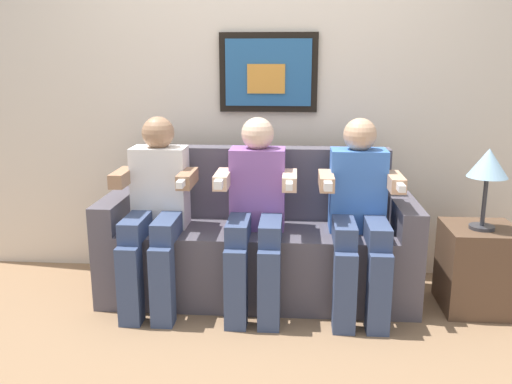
# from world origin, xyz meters

# --- Properties ---
(ground_plane) EXTENTS (5.57, 5.57, 0.00)m
(ground_plane) POSITION_xyz_m (0.00, 0.00, 0.00)
(ground_plane) COLOR #8C6B4C
(back_wall_assembly) EXTENTS (4.28, 0.10, 2.60)m
(back_wall_assembly) POSITION_xyz_m (0.00, 0.76, 1.30)
(back_wall_assembly) COLOR beige
(back_wall_assembly) RESTS_ON ground_plane
(couch) EXTENTS (1.88, 0.58, 0.90)m
(couch) POSITION_xyz_m (0.00, 0.33, 0.31)
(couch) COLOR #514C56
(couch) RESTS_ON ground_plane
(person_on_left) EXTENTS (0.46, 0.56, 1.11)m
(person_on_left) POSITION_xyz_m (-0.58, 0.16, 0.61)
(person_on_left) COLOR white
(person_on_left) RESTS_ON ground_plane
(person_in_middle) EXTENTS (0.46, 0.56, 1.11)m
(person_in_middle) POSITION_xyz_m (-0.00, 0.16, 0.61)
(person_in_middle) COLOR #8C59A5
(person_in_middle) RESTS_ON ground_plane
(person_on_right) EXTENTS (0.46, 0.56, 1.11)m
(person_on_right) POSITION_xyz_m (0.58, 0.16, 0.61)
(person_on_right) COLOR #3F72CC
(person_on_right) RESTS_ON ground_plane
(side_table_right) EXTENTS (0.40, 0.40, 0.50)m
(side_table_right) POSITION_xyz_m (1.29, 0.22, 0.25)
(side_table_right) COLOR brown
(side_table_right) RESTS_ON ground_plane
(table_lamp) EXTENTS (0.22, 0.22, 0.46)m
(table_lamp) POSITION_xyz_m (1.28, 0.18, 0.86)
(table_lamp) COLOR #333338
(table_lamp) RESTS_ON side_table_right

